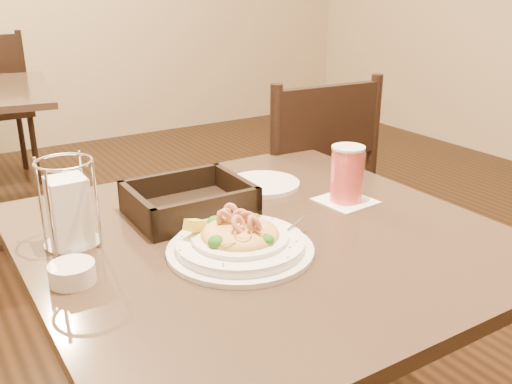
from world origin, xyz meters
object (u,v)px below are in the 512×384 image
drink_glass (347,175)px  butter_ramekin (72,273)px  dining_chair_near (301,201)px  side_plate (263,184)px  pasta_bowl (240,240)px  napkin_caddy (69,209)px  bread_basket (189,204)px  main_table (261,328)px

drink_glass → butter_ramekin: bearing=-176.5°
dining_chair_near → side_plate: dining_chair_near is taller
pasta_bowl → napkin_caddy: napkin_caddy is taller
bread_basket → napkin_caddy: 0.26m
main_table → napkin_caddy: (-0.34, 0.15, 0.30)m
bread_basket → drink_glass: bearing=-20.2°
side_plate → butter_ramekin: 0.58m
drink_glass → napkin_caddy: bearing=169.7°
pasta_bowl → napkin_caddy: bearing=141.4°
butter_ramekin → bread_basket: bearing=28.7°
main_table → side_plate: (0.15, 0.22, 0.23)m
pasta_bowl → bread_basket: (0.00, 0.22, -0.00)m
main_table → dining_chair_near: size_ratio=0.97×
pasta_bowl → dining_chair_near: bearing=45.3°
napkin_caddy → main_table: bearing=-23.3°
main_table → drink_glass: bearing=8.4°
side_plate → butter_ramekin: bearing=-156.9°
drink_glass → butter_ramekin: size_ratio=1.68×
pasta_bowl → butter_ramekin: 0.30m
main_table → dining_chair_near: 0.76m
drink_glass → bread_basket: bearing=159.8°
drink_glass → bread_basket: (-0.34, 0.12, -0.04)m
butter_ramekin → main_table: bearing=0.2°
pasta_bowl → side_plate: bearing=50.4°
bread_basket → butter_ramekin: bearing=-151.3°
main_table → napkin_caddy: napkin_caddy is taller
main_table → pasta_bowl: bearing=-145.9°
main_table → drink_glass: 0.39m
dining_chair_near → pasta_bowl: size_ratio=3.06×
main_table → dining_chair_near: bearing=46.8°
napkin_caddy → drink_glass: bearing=-10.3°
pasta_bowl → side_plate: (0.23, 0.28, -0.02)m
pasta_bowl → butter_ramekin: size_ratio=3.89×
pasta_bowl → bread_basket: pasta_bowl is taller
main_table → pasta_bowl: 0.27m
pasta_bowl → napkin_caddy: (-0.25, 0.20, 0.05)m
dining_chair_near → bread_basket: (-0.60, -0.39, 0.25)m
drink_glass → napkin_caddy: napkin_caddy is taller
pasta_bowl → butter_ramekin: pasta_bowl is taller
drink_glass → main_table: bearing=-171.6°
napkin_caddy → dining_chair_near: bearing=25.4°
pasta_bowl → side_plate: 0.37m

